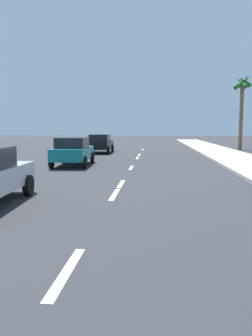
% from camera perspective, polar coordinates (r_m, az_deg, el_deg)
% --- Properties ---
extents(ground_plane, '(160.00, 160.00, 0.00)m').
position_cam_1_polar(ground_plane, '(16.95, 0.75, -0.20)').
color(ground_plane, '#2D2D33').
extents(lane_stripe_2, '(0.16, 1.80, 0.01)m').
position_cam_1_polar(lane_stripe_2, '(5.14, -10.17, -17.09)').
color(lane_stripe_2, white).
rests_on(lane_stripe_2, ground).
extents(lane_stripe_3, '(0.16, 1.80, 0.01)m').
position_cam_1_polar(lane_stripe_3, '(10.48, -1.99, -4.57)').
color(lane_stripe_3, white).
rests_on(lane_stripe_3, ground).
extents(lane_stripe_4, '(0.16, 1.80, 0.01)m').
position_cam_1_polar(lane_stripe_4, '(12.43, -0.85, -2.76)').
color(lane_stripe_4, white).
rests_on(lane_stripe_4, ground).
extents(lane_stripe_5, '(0.16, 1.80, 0.01)m').
position_cam_1_polar(lane_stripe_5, '(17.58, 0.91, 0.07)').
color(lane_stripe_5, white).
rests_on(lane_stripe_5, ground).
extents(lane_stripe_6, '(0.16, 1.80, 0.01)m').
position_cam_1_polar(lane_stripe_6, '(23.36, 1.95, 1.75)').
color(lane_stripe_6, white).
rests_on(lane_stripe_6, ground).
extents(lane_stripe_7, '(0.16, 1.80, 0.01)m').
position_cam_1_polar(lane_stripe_7, '(26.13, 2.29, 2.29)').
color(lane_stripe_7, white).
rests_on(lane_stripe_7, ground).
extents(lane_stripe_8, '(0.16, 1.80, 0.01)m').
position_cam_1_polar(lane_stripe_8, '(32.87, 2.87, 3.22)').
color(lane_stripe_8, white).
rests_on(lane_stripe_8, ground).
extents(parked_car_teal, '(2.11, 4.27, 1.57)m').
position_cam_1_polar(parked_car_teal, '(18.78, -9.09, 2.98)').
color(parked_car_teal, '#14727A').
rests_on(parked_car_teal, ground).
extents(parked_car_black, '(1.93, 4.10, 1.57)m').
position_cam_1_polar(parked_car_black, '(28.08, -4.44, 4.29)').
color(parked_car_black, black).
rests_on(parked_car_black, ground).
extents(palm_tree_distant, '(1.78, 1.87, 7.20)m').
position_cam_1_polar(palm_tree_distant, '(33.92, 19.29, 12.09)').
color(palm_tree_distant, brown).
rests_on(palm_tree_distant, ground).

